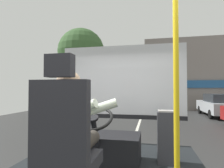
# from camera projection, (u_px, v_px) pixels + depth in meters

# --- Properties ---
(ground) EXTENTS (18.00, 44.00, 0.06)m
(ground) POSITION_uv_depth(u_px,v_px,m) (141.00, 119.00, 10.69)
(ground) COLOR #2E2E2E
(driver_seat) EXTENTS (0.48, 0.48, 1.34)m
(driver_seat) POSITION_uv_depth(u_px,v_px,m) (65.00, 148.00, 1.52)
(driver_seat) COLOR black
(driver_seat) RESTS_ON bus_floor
(bus_driver) EXTENTS (0.77, 0.59, 0.75)m
(bus_driver) POSITION_uv_depth(u_px,v_px,m) (72.00, 123.00, 1.65)
(bus_driver) COLOR #332D28
(bus_driver) RESTS_ON driver_seat
(steering_console) EXTENTS (1.10, 0.99, 0.83)m
(steering_console) POSITION_uv_depth(u_px,v_px,m) (102.00, 146.00, 2.68)
(steering_console) COLOR black
(steering_console) RESTS_ON bus_floor
(handrail_pole) EXTENTS (0.04, 0.04, 1.92)m
(handrail_pole) POSITION_uv_depth(u_px,v_px,m) (176.00, 102.00, 1.45)
(handrail_pole) COLOR gold
(handrail_pole) RESTS_ON bus_floor
(fare_box) EXTENTS (0.27, 0.21, 0.76)m
(fare_box) POSITION_uv_depth(u_px,v_px,m) (167.00, 137.00, 2.63)
(fare_box) COLOR #333338
(fare_box) RESTS_ON bus_floor
(windshield_panel) EXTENTS (2.50, 0.08, 1.48)m
(windshield_panel) POSITION_uv_depth(u_px,v_px,m) (122.00, 90.00, 3.71)
(windshield_panel) COLOR silver
(street_tree) EXTENTS (3.38, 3.38, 6.16)m
(street_tree) POSITION_uv_depth(u_px,v_px,m) (81.00, 52.00, 13.41)
(street_tree) COLOR #4C3828
(street_tree) RESTS_ON ground
(shop_building) EXTENTS (13.18, 5.07, 5.97)m
(shop_building) POSITION_uv_depth(u_px,v_px,m) (220.00, 75.00, 16.49)
(shop_building) COLOR gray
(shop_building) RESTS_ON ground
(parked_car_silver) EXTENTS (1.97, 3.87, 1.41)m
(parked_car_silver) POSITION_uv_depth(u_px,v_px,m) (220.00, 105.00, 11.52)
(parked_car_silver) COLOR silver
(parked_car_silver) RESTS_ON ground
(parked_car_blue) EXTENTS (1.90, 4.41, 1.31)m
(parked_car_blue) POSITION_uv_depth(u_px,v_px,m) (198.00, 101.00, 16.63)
(parked_car_blue) COLOR navy
(parked_car_blue) RESTS_ON ground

